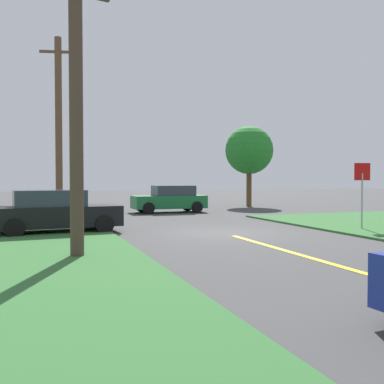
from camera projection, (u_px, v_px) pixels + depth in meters
ground_plane at (222, 233)px, 16.83m from camera, size 120.00×120.00×0.00m
lane_stripe_center at (375, 276)px, 9.30m from camera, size 0.20×14.00×0.01m
stop_sign at (362, 184)px, 17.59m from camera, size 0.68×0.12×2.65m
car_approaching_junction at (170, 199)px, 26.93m from camera, size 4.38×1.97×1.62m
parked_car_near_building at (56, 212)px, 16.60m from camera, size 4.69×2.22×1.62m
utility_pole_near at (76, 111)px, 11.31m from camera, size 1.78×0.53×7.32m
utility_pole_mid at (59, 127)px, 22.41m from camera, size 1.78×0.53×9.09m
oak_tree_left at (249, 150)px, 32.90m from camera, size 3.53×3.53×5.90m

